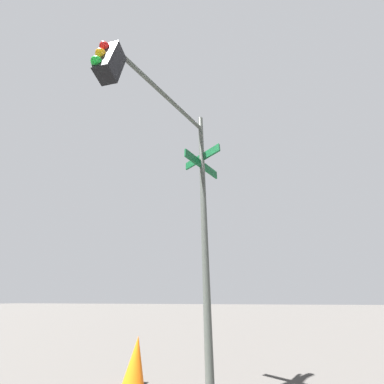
{
  "coord_description": "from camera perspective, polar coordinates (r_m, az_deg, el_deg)",
  "views": [
    {
      "loc": [
        -7.68,
        -3.42,
        1.2
      ],
      "look_at": [
        -7.02,
        -6.96,
        3.33
      ],
      "focal_mm": 16.96,
      "sensor_mm": 36.0,
      "label": 1
    }
  ],
  "objects": [
    {
      "name": "traffic_signal_near",
      "position": [
        3.58,
        -8.58,
        16.5
      ],
      "size": [
        1.84,
        2.68,
        5.41
      ],
      "color": "#474C47",
      "rests_on": "ground_plane"
    },
    {
      "name": "traffic_cone",
      "position": [
        4.28,
        -17.29,
        -41.52
      ],
      "size": [
        0.36,
        0.36,
        0.63
      ],
      "primitive_type": "cone",
      "color": "orange",
      "rests_on": "ground_plane"
    }
  ]
}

